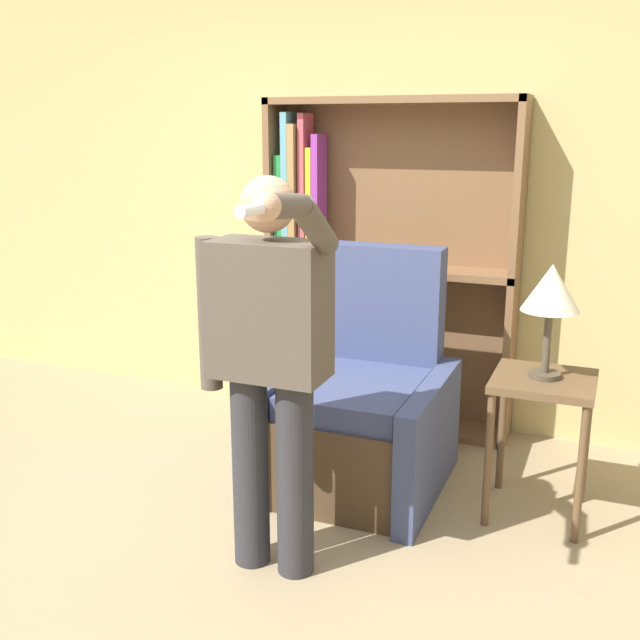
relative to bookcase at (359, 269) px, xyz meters
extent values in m
plane|color=#9E8966|center=(0.08, -1.87, -0.95)|extent=(14.00, 14.00, 0.00)
cube|color=tan|center=(0.08, 0.16, 0.45)|extent=(8.00, 0.06, 2.80)
cube|color=brown|center=(-0.53, -0.02, 0.02)|extent=(0.04, 0.28, 1.94)
cube|color=brown|center=(0.92, -0.02, 0.02)|extent=(0.04, 0.28, 1.94)
cube|color=brown|center=(0.19, 0.11, 0.02)|extent=(1.49, 0.01, 1.94)
cube|color=brown|center=(0.19, -0.02, -0.93)|extent=(1.49, 0.28, 0.04)
cube|color=brown|center=(0.19, -0.02, 0.02)|extent=(1.49, 0.28, 0.04)
cube|color=brown|center=(0.19, -0.02, 0.97)|extent=(1.49, 0.28, 0.04)
cube|color=black|center=(-0.49, -0.02, -0.58)|extent=(0.03, 0.22, 0.66)
cube|color=#337070|center=(-0.45, -0.02, -0.63)|extent=(0.03, 0.17, 0.56)
cube|color=red|center=(-0.40, -0.02, -0.51)|extent=(0.05, 0.20, 0.79)
cube|color=black|center=(-0.35, -0.02, -0.54)|extent=(0.05, 0.20, 0.73)
cube|color=#5B99A8|center=(-0.31, -0.02, -0.60)|extent=(0.03, 0.21, 0.62)
cube|color=gold|center=(-0.27, -0.02, -0.52)|extent=(0.04, 0.21, 0.79)
cube|color=#238438|center=(-0.48, -0.02, 0.35)|extent=(0.05, 0.21, 0.62)
cube|color=#5B99A8|center=(-0.43, -0.02, 0.48)|extent=(0.04, 0.22, 0.87)
cube|color=#9E7A47|center=(-0.39, -0.02, 0.44)|extent=(0.04, 0.22, 0.80)
cube|color=#BC4C56|center=(-0.34, -0.02, 0.47)|extent=(0.04, 0.16, 0.86)
cube|color=gold|center=(-0.29, -0.02, 0.38)|extent=(0.03, 0.16, 0.67)
cube|color=purple|center=(-0.25, -0.02, 0.41)|extent=(0.04, 0.16, 0.75)
cube|color=#4C3823|center=(0.31, -0.87, -0.73)|extent=(0.63, 0.85, 0.45)
cube|color=#3D4770|center=(0.31, -0.91, -0.44)|extent=(0.59, 0.73, 0.12)
cube|color=#3D4770|center=(0.31, -0.48, -0.25)|extent=(0.63, 0.16, 0.96)
cube|color=#3D4770|center=(-0.06, -0.87, -0.65)|extent=(0.10, 0.93, 0.59)
cube|color=#3D4770|center=(0.67, -0.87, -0.65)|extent=(0.10, 0.93, 0.59)
cylinder|color=#2D2D33|center=(0.12, -1.68, -0.53)|extent=(0.15, 0.15, 0.83)
cylinder|color=#2D2D33|center=(0.32, -1.68, -0.53)|extent=(0.15, 0.15, 0.83)
cube|color=#51473D|center=(0.22, -1.68, 0.15)|extent=(0.44, 0.24, 0.53)
sphere|color=tan|center=(0.22, -1.68, 0.55)|extent=(0.21, 0.21, 0.21)
cylinder|color=#51473D|center=(-0.04, -1.68, 0.11)|extent=(0.09, 0.09, 0.62)
cylinder|color=#51473D|center=(0.46, -1.80, 0.50)|extent=(0.09, 0.28, 0.23)
cylinder|color=#51473D|center=(0.46, -2.04, 0.59)|extent=(0.08, 0.27, 0.10)
sphere|color=tan|center=(0.46, -2.17, 0.60)|extent=(0.09, 0.09, 0.09)
cylinder|color=white|center=(0.46, -2.26, 0.60)|extent=(0.04, 0.15, 0.04)
cube|color=brown|center=(1.18, -0.82, -0.29)|extent=(0.45, 0.45, 0.04)
cylinder|color=brown|center=(0.98, -1.02, -0.63)|extent=(0.04, 0.04, 0.64)
cylinder|color=brown|center=(1.38, -1.02, -0.63)|extent=(0.04, 0.04, 0.64)
cylinder|color=brown|center=(0.98, -0.63, -0.63)|extent=(0.04, 0.04, 0.64)
cylinder|color=brown|center=(1.38, -0.63, -0.63)|extent=(0.04, 0.04, 0.64)
cylinder|color=#4C4233|center=(1.18, -0.82, -0.26)|extent=(0.14, 0.14, 0.02)
cylinder|color=#4C4233|center=(1.18, -0.82, -0.10)|extent=(0.04, 0.04, 0.29)
cone|color=beige|center=(1.18, -0.82, 0.14)|extent=(0.26, 0.26, 0.21)
camera|label=1|loc=(1.45, -4.18, 0.83)|focal=42.00mm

